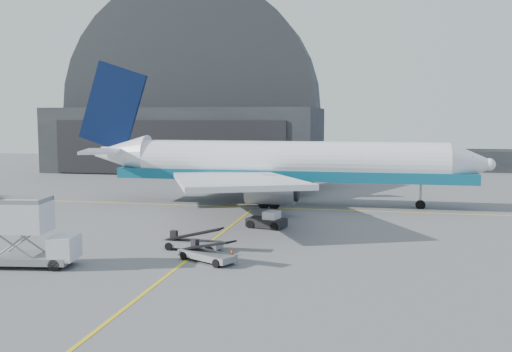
% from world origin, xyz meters
% --- Properties ---
extents(ground, '(200.00, 200.00, 0.00)m').
position_xyz_m(ground, '(0.00, 0.00, 0.00)').
color(ground, '#565659').
rests_on(ground, ground).
extents(taxi_lines, '(80.00, 42.12, 0.02)m').
position_xyz_m(taxi_lines, '(0.00, 12.67, 0.01)').
color(taxi_lines, yellow).
rests_on(taxi_lines, ground).
extents(hangar, '(50.00, 28.30, 28.00)m').
position_xyz_m(hangar, '(-22.00, 64.95, 9.54)').
color(hangar, black).
rests_on(hangar, ground).
extents(distant_bldg_a, '(14.00, 8.00, 4.00)m').
position_xyz_m(distant_bldg_a, '(38.00, 72.00, 0.00)').
color(distant_bldg_a, black).
rests_on(distant_bldg_a, ground).
extents(airliner, '(49.67, 48.16, 17.43)m').
position_xyz_m(airliner, '(1.67, 22.80, 4.88)').
color(airliner, white).
rests_on(airliner, ground).
extents(catering_truck, '(6.88, 3.34, 4.54)m').
position_xyz_m(catering_truck, '(-10.43, -8.53, 2.30)').
color(catering_truck, gray).
rests_on(catering_truck, ground).
extents(pushback_tug, '(3.91, 2.84, 1.63)m').
position_xyz_m(pushback_tug, '(3.57, 8.50, 0.61)').
color(pushback_tug, black).
rests_on(pushback_tug, ground).
extents(belt_loader_a, '(5.01, 2.18, 1.88)m').
position_xyz_m(belt_loader_a, '(-0.65, -1.43, 0.58)').
color(belt_loader_a, gray).
rests_on(belt_loader_a, ground).
extents(belt_loader_b, '(4.75, 3.58, 1.86)m').
position_xyz_m(belt_loader_b, '(1.53, -4.75, 0.57)').
color(belt_loader_b, gray).
rests_on(belt_loader_b, ground).
extents(traffic_cone, '(0.34, 0.34, 0.49)m').
position_xyz_m(traffic_cone, '(2.85, -2.54, 0.23)').
color(traffic_cone, '#E53B07').
rests_on(traffic_cone, ground).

